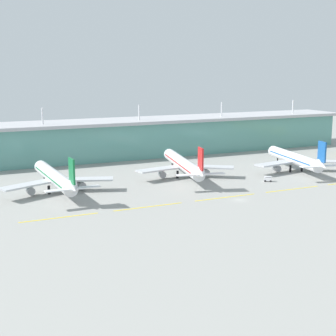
# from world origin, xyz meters

# --- Properties ---
(ground_plane) EXTENTS (600.00, 600.00, 0.00)m
(ground_plane) POSITION_xyz_m (0.00, 0.00, 0.00)
(ground_plane) COLOR gray
(terminal_building) EXTENTS (288.00, 34.00, 31.20)m
(terminal_building) POSITION_xyz_m (-0.00, 114.84, 11.30)
(terminal_building) COLOR #5B9E93
(terminal_building) RESTS_ON ground
(airliner_near_middle) EXTENTS (48.77, 62.48, 18.90)m
(airliner_near_middle) POSITION_xyz_m (-64.22, 43.23, 6.45)
(airliner_near_middle) COLOR silver
(airliner_near_middle) RESTS_ON ground
(airliner_center) EXTENTS (47.78, 66.89, 18.90)m
(airliner_center) POSITION_xyz_m (-1.40, 47.94, 6.45)
(airliner_center) COLOR white
(airliner_center) RESTS_ON ground
(airliner_far_middle) EXTENTS (47.88, 59.34, 18.90)m
(airliner_far_middle) POSITION_xyz_m (57.23, 37.16, 6.44)
(airliner_far_middle) COLOR white
(airliner_far_middle) RESTS_ON ground
(taxiway_stripe_west) EXTENTS (28.00, 0.70, 0.04)m
(taxiway_stripe_west) POSITION_xyz_m (-71.00, 5.91, 0.02)
(taxiway_stripe_west) COLOR yellow
(taxiway_stripe_west) RESTS_ON ground
(taxiway_stripe_mid_west) EXTENTS (28.00, 0.70, 0.04)m
(taxiway_stripe_mid_west) POSITION_xyz_m (-37.00, 5.91, 0.02)
(taxiway_stripe_mid_west) COLOR yellow
(taxiway_stripe_mid_west) RESTS_ON ground
(taxiway_stripe_centre) EXTENTS (28.00, 0.70, 0.04)m
(taxiway_stripe_centre) POSITION_xyz_m (-3.00, 5.91, 0.02)
(taxiway_stripe_centre) COLOR yellow
(taxiway_stripe_centre) RESTS_ON ground
(taxiway_stripe_mid_east) EXTENTS (28.00, 0.70, 0.04)m
(taxiway_stripe_mid_east) POSITION_xyz_m (31.00, 5.91, 0.02)
(taxiway_stripe_mid_east) COLOR yellow
(taxiway_stripe_mid_east) RESTS_ON ground
(baggage_cart) EXTENTS (3.97, 3.61, 2.48)m
(baggage_cart) POSITION_xyz_m (30.30, 22.91, 1.26)
(baggage_cart) COLOR silver
(baggage_cart) RESTS_ON ground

